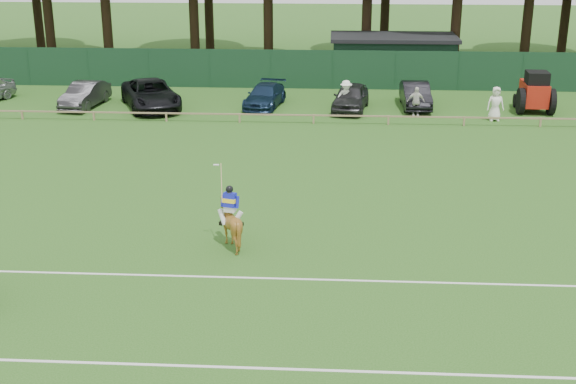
# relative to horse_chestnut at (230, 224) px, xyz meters

# --- Properties ---
(ground) EXTENTS (160.00, 160.00, 0.00)m
(ground) POSITION_rel_horse_chestnut_xyz_m (1.33, -1.42, -0.78)
(ground) COLOR #1E4C14
(ground) RESTS_ON ground
(horse_chestnut) EXTENTS (1.59, 1.70, 1.56)m
(horse_chestnut) POSITION_rel_horse_chestnut_xyz_m (0.00, 0.00, 0.00)
(horse_chestnut) COLOR brown
(horse_chestnut) RESTS_ON ground
(sedan_grey) EXTENTS (2.04, 4.49, 1.43)m
(sedan_grey) POSITION_rel_horse_chestnut_xyz_m (-11.11, 19.73, -0.07)
(sedan_grey) COLOR #2A292B
(sedan_grey) RESTS_ON ground
(suv_black) EXTENTS (4.82, 6.42, 1.62)m
(suv_black) POSITION_rel_horse_chestnut_xyz_m (-7.17, 19.59, 0.03)
(suv_black) COLOR black
(suv_black) RESTS_ON ground
(sedan_navy) EXTENTS (2.53, 4.69, 1.29)m
(sedan_navy) POSITION_rel_horse_chestnut_xyz_m (-0.62, 20.35, -0.14)
(sedan_navy) COLOR #13253E
(sedan_navy) RESTS_ON ground
(hatch_grey) EXTENTS (2.44, 4.68, 1.52)m
(hatch_grey) POSITION_rel_horse_chestnut_xyz_m (4.36, 19.77, -0.02)
(hatch_grey) COLOR #2B2B2D
(hatch_grey) RESTS_ON ground
(estate_black) EXTENTS (1.59, 4.41, 1.44)m
(estate_black) POSITION_rel_horse_chestnut_xyz_m (8.15, 20.69, -0.06)
(estate_black) COLOR black
(estate_black) RESTS_ON ground
(spectator_left) EXTENTS (1.38, 1.11, 1.86)m
(spectator_left) POSITION_rel_horse_chestnut_xyz_m (4.07, 19.09, 0.15)
(spectator_left) COLOR white
(spectator_left) RESTS_ON ground
(spectator_mid) EXTENTS (0.99, 0.46, 1.65)m
(spectator_mid) POSITION_rel_horse_chestnut_xyz_m (7.95, 18.60, 0.04)
(spectator_mid) COLOR silver
(spectator_mid) RESTS_ON ground
(spectator_right) EXTENTS (0.95, 0.65, 1.87)m
(spectator_right) POSITION_rel_horse_chestnut_xyz_m (12.16, 17.79, 0.15)
(spectator_right) COLOR white
(spectator_right) RESTS_ON ground
(rider_chestnut) EXTENTS (0.93, 0.71, 2.05)m
(rider_chestnut) POSITION_rel_horse_chestnut_xyz_m (-0.01, -0.01, 0.72)
(rider_chestnut) COLOR silver
(rider_chestnut) RESTS_ON ground
(pitch_lines) EXTENTS (60.00, 5.10, 0.01)m
(pitch_lines) POSITION_rel_horse_chestnut_xyz_m (1.33, -4.92, -0.78)
(pitch_lines) COLOR silver
(pitch_lines) RESTS_ON ground
(pitch_rail) EXTENTS (62.10, 0.10, 0.50)m
(pitch_rail) POSITION_rel_horse_chestnut_xyz_m (1.33, 16.58, -0.34)
(pitch_rail) COLOR #997F5B
(pitch_rail) RESTS_ON ground
(perimeter_fence) EXTENTS (92.08, 0.08, 2.50)m
(perimeter_fence) POSITION_rel_horse_chestnut_xyz_m (1.33, 25.58, 0.47)
(perimeter_fence) COLOR #14351E
(perimeter_fence) RESTS_ON ground
(utility_shed) EXTENTS (8.40, 4.40, 3.04)m
(utility_shed) POSITION_rel_horse_chestnut_xyz_m (7.33, 28.58, 0.76)
(utility_shed) COLOR #14331E
(utility_shed) RESTS_ON ground
(tree_row) EXTENTS (96.00, 12.00, 21.00)m
(tree_row) POSITION_rel_horse_chestnut_xyz_m (3.33, 33.58, -0.78)
(tree_row) COLOR #26561C
(tree_row) RESTS_ON ground
(tractor) EXTENTS (2.02, 2.88, 2.36)m
(tractor) POSITION_rel_horse_chestnut_xyz_m (14.74, 19.93, 0.34)
(tractor) COLOR #AF1D10
(tractor) RESTS_ON ground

